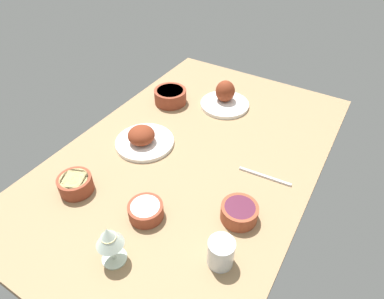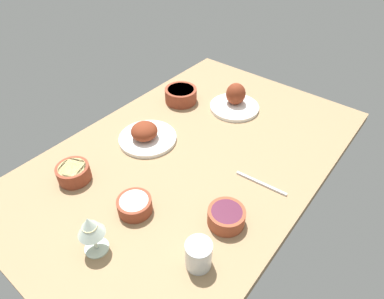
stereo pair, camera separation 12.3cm
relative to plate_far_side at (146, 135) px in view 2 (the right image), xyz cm
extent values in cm
cube|color=#937551|center=(-5.14, 19.23, -4.69)|extent=(140.00, 90.00, 4.00)
cylinder|color=white|center=(-0.47, 0.22, -1.89)|extent=(23.00, 23.00, 1.60)
ellipsoid|color=maroon|center=(0.52, -0.24, 2.10)|extent=(10.56, 10.44, 6.92)
cylinder|color=white|center=(-41.08, 15.02, -1.89)|extent=(22.01, 22.01, 1.60)
ellipsoid|color=maroon|center=(-43.34, 13.78, 3.51)|extent=(8.83, 8.79, 9.99)
cylinder|color=brown|center=(13.22, 47.33, -0.04)|extent=(11.55, 11.55, 5.30)
cylinder|color=#4C192D|center=(13.22, 47.33, 2.11)|extent=(9.47, 9.47, 1.00)
cylinder|color=brown|center=(-30.79, -7.96, 0.55)|extent=(14.70, 14.70, 6.48)
cylinder|color=#9E3314|center=(-30.79, -7.96, 3.29)|extent=(12.06, 12.06, 1.00)
cylinder|color=brown|center=(27.46, 22.18, -0.30)|extent=(11.02, 11.02, 4.77)
cylinder|color=white|center=(27.46, 22.18, 1.59)|extent=(9.04, 9.04, 1.00)
cylinder|color=brown|center=(30.98, -4.47, 0.16)|extent=(11.37, 11.37, 5.71)
cylinder|color=#D6BC70|center=(30.98, -4.47, 2.52)|extent=(9.32, 9.32, 1.00)
cylinder|color=silver|center=(44.03, 23.61, -2.44)|extent=(7.00, 7.00, 0.50)
cylinder|color=silver|center=(44.03, 23.61, 1.31)|extent=(1.00, 1.00, 7.00)
cone|color=silver|center=(44.03, 23.61, 8.06)|extent=(7.60, 7.60, 6.50)
cylinder|color=beige|center=(44.03, 23.61, 6.61)|extent=(4.18, 4.18, 2.80)
cylinder|color=silver|center=(29.50, 49.26, 1.76)|extent=(7.38, 7.38, 8.89)
cube|color=silver|center=(-7.62, 47.83, -2.29)|extent=(2.27, 18.87, 0.80)
camera|label=1|loc=(74.25, 67.20, 79.99)|focal=30.32mm
camera|label=2|loc=(67.22, 77.26, 79.99)|focal=30.32mm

